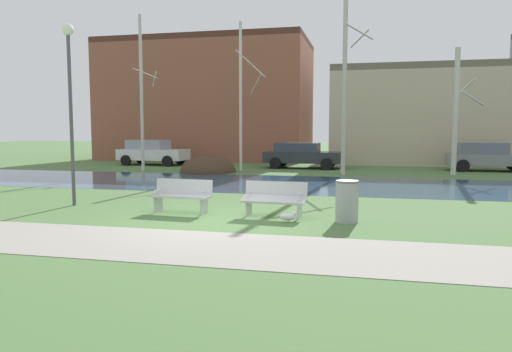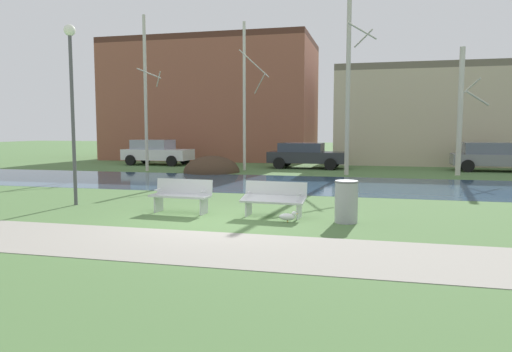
{
  "view_description": "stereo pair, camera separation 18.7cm",
  "coord_description": "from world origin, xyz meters",
  "px_view_note": "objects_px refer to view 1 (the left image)",
  "views": [
    {
      "loc": [
        3.44,
        -10.55,
        2.18
      ],
      "look_at": [
        0.65,
        1.58,
        0.96
      ],
      "focal_mm": 33.52,
      "sensor_mm": 36.0,
      "label": 1
    },
    {
      "loc": [
        3.63,
        -10.5,
        2.18
      ],
      "look_at": [
        0.65,
        1.58,
        0.96
      ],
      "focal_mm": 33.52,
      "sensor_mm": 36.0,
      "label": 2
    }
  ],
  "objects_px": {
    "bench_right": "(274,198)",
    "parked_hatch_third_grey": "(487,156)",
    "seagull": "(289,216)",
    "streetlamp": "(70,85)",
    "trash_bin": "(347,201)",
    "parked_sedan_second_dark": "(302,155)",
    "bench_left": "(181,195)",
    "parked_van_nearest_white": "(152,152)"
  },
  "relations": [
    {
      "from": "bench_right",
      "to": "parked_sedan_second_dark",
      "type": "height_order",
      "value": "parked_sedan_second_dark"
    },
    {
      "from": "bench_right",
      "to": "trash_bin",
      "type": "distance_m",
      "value": 1.83
    },
    {
      "from": "seagull",
      "to": "trash_bin",
      "type": "bearing_deg",
      "value": 11.27
    },
    {
      "from": "parked_van_nearest_white",
      "to": "parked_hatch_third_grey",
      "type": "relative_size",
      "value": 1.0
    },
    {
      "from": "parked_sedan_second_dark",
      "to": "streetlamp",
      "type": "bearing_deg",
      "value": -107.55
    },
    {
      "from": "bench_left",
      "to": "bench_right",
      "type": "xyz_separation_m",
      "value": [
        2.47,
        0.0,
        0.0
      ]
    },
    {
      "from": "bench_left",
      "to": "trash_bin",
      "type": "xyz_separation_m",
      "value": [
        4.27,
        -0.32,
        0.04
      ]
    },
    {
      "from": "trash_bin",
      "to": "seagull",
      "type": "height_order",
      "value": "trash_bin"
    },
    {
      "from": "parked_hatch_third_grey",
      "to": "parked_van_nearest_white",
      "type": "bearing_deg",
      "value": 179.84
    },
    {
      "from": "trash_bin",
      "to": "parked_sedan_second_dark",
      "type": "bearing_deg",
      "value": 101.33
    },
    {
      "from": "streetlamp",
      "to": "parked_sedan_second_dark",
      "type": "height_order",
      "value": "streetlamp"
    },
    {
      "from": "trash_bin",
      "to": "streetlamp",
      "type": "relative_size",
      "value": 0.19
    },
    {
      "from": "streetlamp",
      "to": "parked_sedan_second_dark",
      "type": "xyz_separation_m",
      "value": [
        4.65,
        14.69,
        -2.67
      ]
    },
    {
      "from": "streetlamp",
      "to": "parked_van_nearest_white",
      "type": "xyz_separation_m",
      "value": [
        -4.63,
        15.03,
        -2.63
      ]
    },
    {
      "from": "bench_right",
      "to": "parked_van_nearest_white",
      "type": "relative_size",
      "value": 0.39
    },
    {
      "from": "streetlamp",
      "to": "parked_hatch_third_grey",
      "type": "relative_size",
      "value": 1.22
    },
    {
      "from": "parked_sedan_second_dark",
      "to": "seagull",
      "type": "bearing_deg",
      "value": -83.58
    },
    {
      "from": "trash_bin",
      "to": "parked_hatch_third_grey",
      "type": "height_order",
      "value": "parked_hatch_third_grey"
    },
    {
      "from": "bench_left",
      "to": "streetlamp",
      "type": "relative_size",
      "value": 0.32
    },
    {
      "from": "seagull",
      "to": "parked_hatch_third_grey",
      "type": "xyz_separation_m",
      "value": [
        7.92,
        16.05,
        0.65
      ]
    },
    {
      "from": "streetlamp",
      "to": "parked_hatch_third_grey",
      "type": "bearing_deg",
      "value": 46.24
    },
    {
      "from": "seagull",
      "to": "parked_hatch_third_grey",
      "type": "bearing_deg",
      "value": 63.74
    },
    {
      "from": "parked_sedan_second_dark",
      "to": "bench_left",
      "type": "bearing_deg",
      "value": -94.38
    },
    {
      "from": "streetlamp",
      "to": "parked_van_nearest_white",
      "type": "height_order",
      "value": "streetlamp"
    },
    {
      "from": "streetlamp",
      "to": "parked_sedan_second_dark",
      "type": "relative_size",
      "value": 1.18
    },
    {
      "from": "streetlamp",
      "to": "bench_left",
      "type": "bearing_deg",
      "value": -8.01
    },
    {
      "from": "seagull",
      "to": "streetlamp",
      "type": "relative_size",
      "value": 0.09
    },
    {
      "from": "parked_sedan_second_dark",
      "to": "trash_bin",
      "type": "bearing_deg",
      "value": -78.67
    },
    {
      "from": "bench_right",
      "to": "parked_hatch_third_grey",
      "type": "height_order",
      "value": "parked_hatch_third_grey"
    },
    {
      "from": "parked_sedan_second_dark",
      "to": "parked_hatch_third_grey",
      "type": "distance_m",
      "value": 9.7
    },
    {
      "from": "parked_van_nearest_white",
      "to": "parked_sedan_second_dark",
      "type": "distance_m",
      "value": 9.28
    },
    {
      "from": "seagull",
      "to": "streetlamp",
      "type": "bearing_deg",
      "value": 170.48
    },
    {
      "from": "trash_bin",
      "to": "parked_sedan_second_dark",
      "type": "height_order",
      "value": "parked_sedan_second_dark"
    },
    {
      "from": "bench_right",
      "to": "parked_hatch_third_grey",
      "type": "relative_size",
      "value": 0.39
    },
    {
      "from": "trash_bin",
      "to": "bench_right",
      "type": "bearing_deg",
      "value": 169.86
    },
    {
      "from": "bench_left",
      "to": "parked_sedan_second_dark",
      "type": "height_order",
      "value": "parked_sedan_second_dark"
    },
    {
      "from": "parked_hatch_third_grey",
      "to": "bench_right",
      "type": "bearing_deg",
      "value": -118.46
    },
    {
      "from": "parked_van_nearest_white",
      "to": "parked_hatch_third_grey",
      "type": "height_order",
      "value": "parked_van_nearest_white"
    },
    {
      "from": "seagull",
      "to": "parked_van_nearest_white",
      "type": "relative_size",
      "value": 0.11
    },
    {
      "from": "parked_hatch_third_grey",
      "to": "bench_left",
      "type": "bearing_deg",
      "value": -125.07
    },
    {
      "from": "bench_left",
      "to": "bench_right",
      "type": "height_order",
      "value": "same"
    },
    {
      "from": "trash_bin",
      "to": "parked_hatch_third_grey",
      "type": "relative_size",
      "value": 0.24
    }
  ]
}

